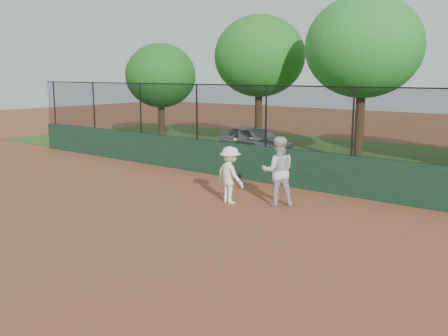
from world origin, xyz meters
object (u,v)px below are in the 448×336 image
Objects in this scene: player_main at (230,175)px; tree_0 at (160,76)px; player_second at (278,171)px; tree_1 at (259,56)px; parked_car at (254,140)px; tree_2 at (363,47)px.

tree_0 is (-10.90, 8.02, 2.65)m from player_main.
player_second is 0.30× the size of tree_1.
parked_car is 2.06× the size of player_main.
player_second is 0.37× the size of tree_0.
tree_0 is 11.06m from tree_2.
parked_car is 8.47m from player_second.
tree_1 reaches higher than player_second.
tree_0 is 5.75m from tree_1.
tree_1 is at bearing 9.82° from tree_0.
player_second is 14.32m from tree_0.
player_main is 0.29× the size of tree_2.
player_main reaches higher than parked_car.
player_second is at bearing 30.55° from player_main.
player_second is at bearing -31.41° from tree_0.
parked_car is 8.36m from player_main.
tree_2 is at bearing 1.37° from tree_0.
parked_car is 0.76× the size of tree_0.
player_second is at bearing -128.17° from parked_car.
tree_1 is (5.60, 0.97, 0.90)m from tree_0.
player_main is 9.10m from tree_2.
tree_0 is 0.78× the size of tree_2.
tree_2 reaches higher than parked_car.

